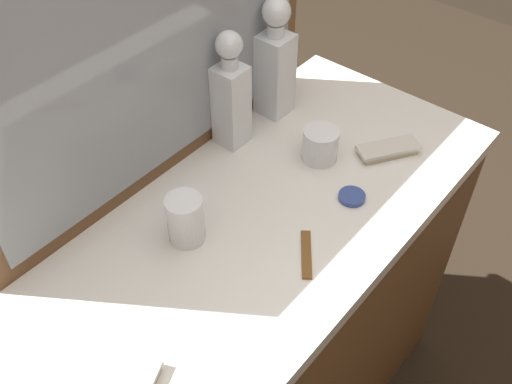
{
  "coord_description": "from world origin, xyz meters",
  "views": [
    {
      "loc": [
        -0.68,
        -0.56,
        1.9
      ],
      "look_at": [
        0.0,
        0.0,
        1.03
      ],
      "focal_mm": 41.74,
      "sensor_mm": 36.0,
      "label": 1
    }
  ],
  "objects_px": {
    "silver_brush_rear": "(388,150)",
    "porcelain_dish": "(352,197)",
    "crystal_decanter_far_right": "(231,100)",
    "crystal_tumbler_far_left": "(186,221)",
    "tortoiseshell_comb": "(306,254)",
    "crystal_decanter_center": "(275,68)",
    "crystal_tumbler_far_right": "(320,146)"
  },
  "relations": [
    {
      "from": "crystal_decanter_center",
      "to": "tortoiseshell_comb",
      "type": "xyz_separation_m",
      "value": [
        -0.35,
        -0.36,
        -0.12
      ]
    },
    {
      "from": "silver_brush_rear",
      "to": "crystal_decanter_center",
      "type": "bearing_deg",
      "value": 96.54
    },
    {
      "from": "crystal_decanter_far_right",
      "to": "crystal_tumbler_far_left",
      "type": "bearing_deg",
      "value": -155.27
    },
    {
      "from": "crystal_decanter_far_right",
      "to": "porcelain_dish",
      "type": "distance_m",
      "value": 0.36
    },
    {
      "from": "crystal_decanter_far_right",
      "to": "crystal_decanter_center",
      "type": "bearing_deg",
      "value": -0.62
    },
    {
      "from": "crystal_decanter_far_right",
      "to": "silver_brush_rear",
      "type": "height_order",
      "value": "crystal_decanter_far_right"
    },
    {
      "from": "crystal_tumbler_far_left",
      "to": "crystal_tumbler_far_right",
      "type": "relative_size",
      "value": 1.3
    },
    {
      "from": "crystal_decanter_far_right",
      "to": "crystal_tumbler_far_right",
      "type": "distance_m",
      "value": 0.24
    },
    {
      "from": "crystal_tumbler_far_left",
      "to": "porcelain_dish",
      "type": "distance_m",
      "value": 0.38
    },
    {
      "from": "crystal_tumbler_far_left",
      "to": "crystal_tumbler_far_right",
      "type": "xyz_separation_m",
      "value": [
        0.38,
        -0.07,
        -0.01
      ]
    },
    {
      "from": "crystal_tumbler_far_left",
      "to": "tortoiseshell_comb",
      "type": "height_order",
      "value": "crystal_tumbler_far_left"
    },
    {
      "from": "porcelain_dish",
      "to": "silver_brush_rear",
      "type": "bearing_deg",
      "value": 5.42
    },
    {
      "from": "crystal_tumbler_far_right",
      "to": "porcelain_dish",
      "type": "height_order",
      "value": "crystal_tumbler_far_right"
    },
    {
      "from": "silver_brush_rear",
      "to": "tortoiseshell_comb",
      "type": "relative_size",
      "value": 1.42
    },
    {
      "from": "crystal_decanter_far_right",
      "to": "crystal_tumbler_far_left",
      "type": "xyz_separation_m",
      "value": [
        -0.3,
        -0.14,
        -0.07
      ]
    },
    {
      "from": "porcelain_dish",
      "to": "tortoiseshell_comb",
      "type": "distance_m",
      "value": 0.2
    },
    {
      "from": "crystal_tumbler_far_left",
      "to": "crystal_decanter_center",
      "type": "bearing_deg",
      "value": 16.41
    },
    {
      "from": "crystal_tumbler_far_left",
      "to": "porcelain_dish",
      "type": "bearing_deg",
      "value": -32.7
    },
    {
      "from": "crystal_tumbler_far_left",
      "to": "silver_brush_rear",
      "type": "relative_size",
      "value": 0.7
    },
    {
      "from": "crystal_decanter_center",
      "to": "tortoiseshell_comb",
      "type": "relative_size",
      "value": 2.84
    },
    {
      "from": "silver_brush_rear",
      "to": "tortoiseshell_comb",
      "type": "bearing_deg",
      "value": -174.6
    },
    {
      "from": "crystal_decanter_far_right",
      "to": "tortoiseshell_comb",
      "type": "distance_m",
      "value": 0.42
    },
    {
      "from": "crystal_decanter_center",
      "to": "crystal_tumbler_far_left",
      "type": "bearing_deg",
      "value": -163.59
    },
    {
      "from": "crystal_decanter_far_right",
      "to": "crystal_tumbler_far_right",
      "type": "xyz_separation_m",
      "value": [
        0.08,
        -0.21,
        -0.08
      ]
    },
    {
      "from": "silver_brush_rear",
      "to": "porcelain_dish",
      "type": "height_order",
      "value": "silver_brush_rear"
    },
    {
      "from": "porcelain_dish",
      "to": "crystal_decanter_center",
      "type": "bearing_deg",
      "value": 66.45
    },
    {
      "from": "tortoiseshell_comb",
      "to": "crystal_tumbler_far_right",
      "type": "bearing_deg",
      "value": 30.5
    },
    {
      "from": "crystal_decanter_center",
      "to": "crystal_tumbler_far_right",
      "type": "distance_m",
      "value": 0.24
    },
    {
      "from": "crystal_tumbler_far_right",
      "to": "crystal_decanter_center",
      "type": "bearing_deg",
      "value": 68.2
    },
    {
      "from": "crystal_tumbler_far_left",
      "to": "crystal_tumbler_far_right",
      "type": "bearing_deg",
      "value": -9.82
    },
    {
      "from": "crystal_decanter_far_right",
      "to": "crystal_tumbler_far_right",
      "type": "bearing_deg",
      "value": -68.11
    },
    {
      "from": "crystal_decanter_far_right",
      "to": "porcelain_dish",
      "type": "bearing_deg",
      "value": -87.4
    }
  ]
}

